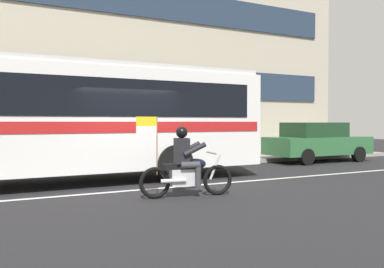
% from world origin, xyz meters
% --- Properties ---
extents(ground_plane, '(60.00, 60.00, 0.00)m').
position_xyz_m(ground_plane, '(0.00, 0.00, 0.00)').
color(ground_plane, black).
extents(sidewalk_curb, '(28.00, 3.80, 0.15)m').
position_xyz_m(sidewalk_curb, '(0.00, 5.10, 0.07)').
color(sidewalk_curb, gray).
rests_on(sidewalk_curb, ground_plane).
extents(lane_center_stripe, '(26.60, 0.14, 0.01)m').
position_xyz_m(lane_center_stripe, '(0.00, -0.60, 0.00)').
color(lane_center_stripe, silver).
rests_on(lane_center_stripe, ground_plane).
extents(office_building_facade, '(28.00, 0.89, 10.04)m').
position_xyz_m(office_building_facade, '(0.00, 7.39, 5.03)').
color(office_building_facade, '#B2A893').
rests_on(office_building_facade, ground_plane).
extents(transit_bus, '(12.58, 2.75, 3.22)m').
position_xyz_m(transit_bus, '(-2.22, 1.19, 1.88)').
color(transit_bus, white).
rests_on(transit_bus, ground_plane).
extents(motorcycle_with_rider, '(2.18, 0.69, 1.78)m').
position_xyz_m(motorcycle_with_rider, '(0.66, -1.90, 0.67)').
color(motorcycle_with_rider, black).
rests_on(motorcycle_with_rider, ground_plane).
extents(parked_sedan_curbside, '(4.56, 1.88, 1.64)m').
position_xyz_m(parked_sedan_curbside, '(8.90, 2.58, 0.85)').
color(parked_sedan_curbside, '#2D6638').
rests_on(parked_sedan_curbside, ground_plane).
extents(fire_hydrant, '(0.22, 0.30, 0.75)m').
position_xyz_m(fire_hydrant, '(-0.89, 3.88, 0.52)').
color(fire_hydrant, gold).
rests_on(fire_hydrant, sidewalk_curb).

